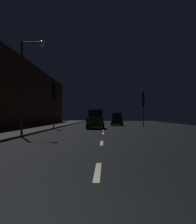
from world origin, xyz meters
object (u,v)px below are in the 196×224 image
traffic_light_far_right (143,102)px  car_approaching_headlights (96,120)px  traffic_light_far_left (54,95)px  car_distant_taillights (117,120)px  streetlamp_overhead (29,72)px

traffic_light_far_right → car_approaching_headlights: 8.96m
traffic_light_far_left → car_distant_taillights: size_ratio=1.35×
streetlamp_overhead → traffic_light_far_right: bearing=57.6°
traffic_light_far_left → car_approaching_headlights: (4.52, 1.51, -2.77)m
car_approaching_headlights → car_distant_taillights: car_approaching_headlights is taller
traffic_light_far_left → streetlamp_overhead: (0.28, -9.32, 0.75)m
traffic_light_far_right → streetlamp_overhead: 19.77m
streetlamp_overhead → car_approaching_headlights: streetlamp_overhead is taller
traffic_light_far_right → car_approaching_headlights: traffic_light_far_right is taller
traffic_light_far_left → streetlamp_overhead: streetlamp_overhead is taller
streetlamp_overhead → car_distant_taillights: (7.06, 19.86, -3.63)m
streetlamp_overhead → car_approaching_headlights: size_ratio=1.56×
traffic_light_far_right → car_distant_taillights: (-3.54, 3.20, -2.54)m
traffic_light_far_left → car_distant_taillights: bearing=153.9°
streetlamp_overhead → car_approaching_headlights: bearing=68.6°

